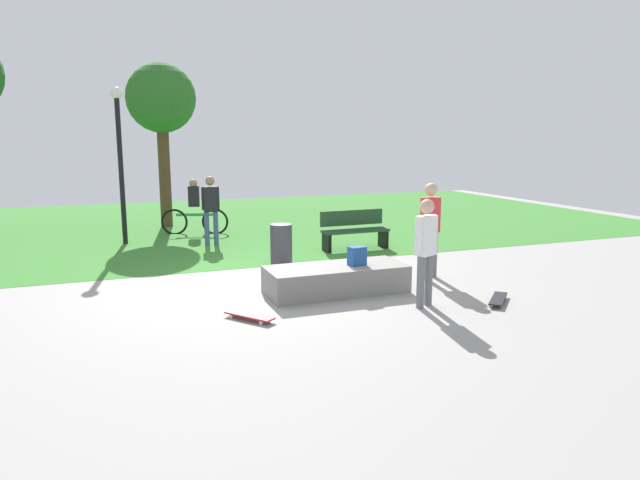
% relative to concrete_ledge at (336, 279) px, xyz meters
% --- Properties ---
extents(ground_plane, '(28.00, 28.00, 0.00)m').
position_rel_concrete_ledge_xyz_m(ground_plane, '(-0.95, 1.14, -0.23)').
color(ground_plane, gray).
extents(grass_lawn, '(26.60, 12.84, 0.01)m').
position_rel_concrete_ledge_xyz_m(grass_lawn, '(-0.95, 8.72, -0.23)').
color(grass_lawn, '#387A2D').
rests_on(grass_lawn, ground_plane).
extents(concrete_ledge, '(2.38, 0.97, 0.46)m').
position_rel_concrete_ledge_xyz_m(concrete_ledge, '(0.00, 0.00, 0.00)').
color(concrete_ledge, gray).
rests_on(concrete_ledge, ground_plane).
extents(backpack_on_ledge, '(0.31, 0.24, 0.32)m').
position_rel_concrete_ledge_xyz_m(backpack_on_ledge, '(0.36, -0.06, 0.39)').
color(backpack_on_ledge, '#1E4C8C').
rests_on(backpack_on_ledge, concrete_ledge).
extents(skater_performing_trick, '(0.40, 0.31, 1.69)m').
position_rel_concrete_ledge_xyz_m(skater_performing_trick, '(0.98, -1.24, 0.75)').
color(skater_performing_trick, slate).
rests_on(skater_performing_trick, ground_plane).
extents(skater_watching, '(0.43, 0.23, 1.78)m').
position_rel_concrete_ledge_xyz_m(skater_watching, '(2.04, 0.37, 0.82)').
color(skater_watching, slate).
rests_on(skater_watching, ground_plane).
extents(skateboard_by_ledge, '(0.64, 0.76, 0.08)m').
position_rel_concrete_ledge_xyz_m(skateboard_by_ledge, '(-1.74, -0.93, -0.17)').
color(skateboard_by_ledge, '#A5262D').
rests_on(skateboard_by_ledge, ground_plane).
extents(skateboard_spare, '(0.71, 0.71, 0.08)m').
position_rel_concrete_ledge_xyz_m(skateboard_spare, '(2.19, -1.50, -0.17)').
color(skateboard_spare, black).
rests_on(skateboard_spare, ground_plane).
extents(park_bench_far_right, '(1.61, 0.51, 0.91)m').
position_rel_concrete_ledge_xyz_m(park_bench_far_right, '(1.86, 3.38, 0.25)').
color(park_bench_far_right, '#1E4223').
rests_on(park_bench_far_right, ground_plane).
extents(tree_leaning_ash, '(1.96, 1.96, 4.68)m').
position_rel_concrete_ledge_xyz_m(tree_leaning_ash, '(-1.91, 8.50, 3.37)').
color(tree_leaning_ash, '#4C3823').
rests_on(tree_leaning_ash, grass_lawn).
extents(lamp_post, '(0.28, 0.28, 3.78)m').
position_rel_concrete_ledge_xyz_m(lamp_post, '(-3.18, 6.01, 2.10)').
color(lamp_post, black).
rests_on(lamp_post, ground_plane).
extents(trash_bin, '(0.45, 0.45, 0.87)m').
position_rel_concrete_ledge_xyz_m(trash_bin, '(-0.28, 2.25, 0.20)').
color(trash_bin, '#333338').
rests_on(trash_bin, ground_plane).
extents(pedestrian_with_backpack, '(0.43, 0.36, 1.68)m').
position_rel_concrete_ledge_xyz_m(pedestrian_with_backpack, '(-1.19, 5.16, 0.77)').
color(pedestrian_with_backpack, '#3F5184').
rests_on(pedestrian_with_backpack, ground_plane).
extents(cyclist_on_bicycle, '(1.75, 0.62, 1.52)m').
position_rel_concrete_ledge_xyz_m(cyclist_on_bicycle, '(-1.33, 6.87, 0.40)').
color(cyclist_on_bicycle, black).
rests_on(cyclist_on_bicycle, ground_plane).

